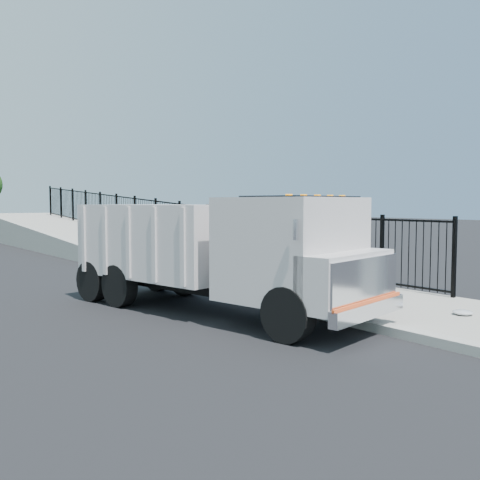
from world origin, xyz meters
TOP-DOWN VIEW (x-y plane):
  - ground at (0.00, 0.00)m, footprint 120.00×120.00m
  - sidewalk at (1.93, -2.00)m, footprint 3.55×12.00m
  - curb at (0.00, -2.00)m, footprint 0.30×12.00m
  - ramp at (2.12, 16.00)m, footprint 3.95×24.06m
  - iron_fence at (3.55, 12.00)m, footprint 0.10×28.00m
  - truck at (-1.31, 0.29)m, footprint 3.56×7.34m
  - worker at (0.69, -1.65)m, footprint 0.56×0.69m
  - debris at (1.96, -3.15)m, footprint 0.38×0.38m

SIDE VIEW (x-z plane):
  - ground at x=0.00m, z-range 0.00..0.00m
  - ramp at x=2.12m, z-range -1.60..1.60m
  - sidewalk at x=1.93m, z-range 0.00..0.12m
  - curb at x=0.00m, z-range 0.00..0.16m
  - debris at x=1.96m, z-range 0.12..0.22m
  - iron_fence at x=3.55m, z-range 0.00..1.80m
  - worker at x=0.69m, z-range 0.12..1.75m
  - truck at x=-1.31m, z-range 0.15..2.56m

